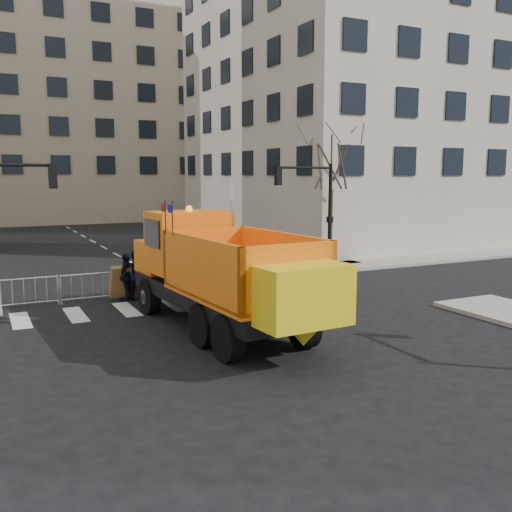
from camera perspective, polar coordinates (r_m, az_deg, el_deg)
name	(u,v)px	position (r m, az deg, el deg)	size (l,w,h in m)	color
ground	(267,338)	(17.29, 1.11, -8.18)	(120.00, 120.00, 0.00)	black
sidewalk_back	(177,286)	(24.92, -7.92, -3.01)	(64.00, 5.00, 0.15)	gray
building_right	(369,26)	(47.30, 11.19, 21.61)	(22.00, 22.00, 32.00)	#B3A898
building_far	(46,108)	(67.55, -20.22, 13.72)	(30.00, 18.00, 24.00)	tan
traffic_light_right	(330,218)	(29.19, 7.40, 3.83)	(0.18, 0.18, 5.40)	black
crowd_barriers	(166,280)	(23.76, -8.97, -2.41)	(12.60, 0.60, 1.10)	#9EA0A5
street_tree	(331,196)	(30.35, 7.49, 5.98)	(3.00, 3.00, 7.50)	#382B21
plow_truck	(222,270)	(17.64, -3.46, -1.40)	(3.94, 11.42, 4.37)	black
cop_a	(159,272)	(22.98, -9.65, -1.57)	(0.75, 0.49, 2.06)	black
cop_b	(136,275)	(22.74, -11.93, -1.84)	(0.96, 0.75, 1.97)	black
cop_c	(127,277)	(22.67, -12.77, -2.04)	(1.09, 0.45, 1.86)	black
newspaper_box	(287,261)	(27.63, 3.13, -0.53)	(0.45, 0.40, 1.10)	#A60C14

